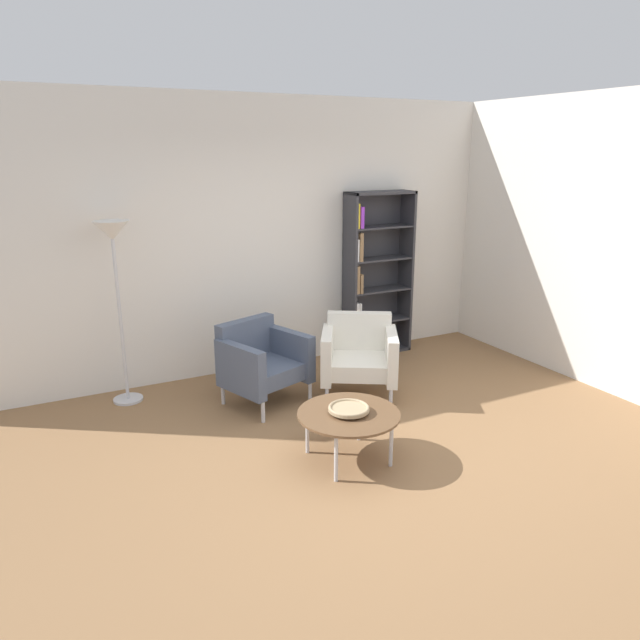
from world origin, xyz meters
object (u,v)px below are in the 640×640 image
(coffee_table_low, at_px, (349,416))
(decorative_bowl, at_px, (349,408))
(floor_lamp_torchiere, at_px, (114,253))
(bookshelf_tall, at_px, (373,275))
(armchair_near_window, at_px, (359,354))
(armchair_by_bookshelf, at_px, (261,361))

(coffee_table_low, height_order, decorative_bowl, decorative_bowl)
(coffee_table_low, relative_size, floor_lamp_torchiere, 0.46)
(bookshelf_tall, height_order, armchair_near_window, bookshelf_tall)
(coffee_table_low, height_order, armchair_near_window, armchair_near_window)
(coffee_table_low, bearing_deg, armchair_by_bookshelf, 97.99)
(bookshelf_tall, distance_m, armchair_near_window, 1.40)
(bookshelf_tall, height_order, armchair_by_bookshelf, bookshelf_tall)
(armchair_near_window, bearing_deg, armchair_by_bookshelf, -165.55)
(bookshelf_tall, bearing_deg, decorative_bowl, -125.77)
(floor_lamp_torchiere, bearing_deg, armchair_by_bookshelf, -27.80)
(coffee_table_low, xyz_separation_m, decorative_bowl, (-0.00, 0.00, 0.06))
(coffee_table_low, height_order, armchair_by_bookshelf, armchair_by_bookshelf)
(bookshelf_tall, height_order, coffee_table_low, bookshelf_tall)
(bookshelf_tall, bearing_deg, coffee_table_low, -125.77)
(coffee_table_low, relative_size, armchair_by_bookshelf, 0.90)
(decorative_bowl, distance_m, armchair_by_bookshelf, 1.36)
(bookshelf_tall, xyz_separation_m, coffee_table_low, (-1.52, -2.12, -0.58))
(armchair_near_window, bearing_deg, decorative_bowl, -93.89)
(decorative_bowl, relative_size, armchair_near_window, 0.34)
(armchair_near_window, bearing_deg, floor_lamp_torchiere, -172.45)
(coffee_table_low, xyz_separation_m, armchair_by_bookshelf, (-0.19, 1.35, 0.04))
(armchair_near_window, bearing_deg, bookshelf_tall, 82.89)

